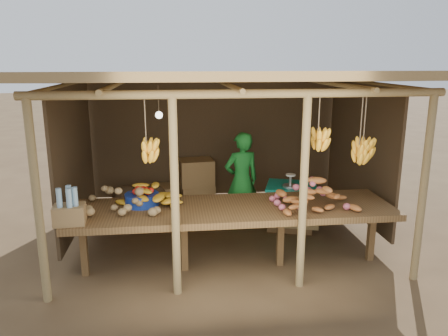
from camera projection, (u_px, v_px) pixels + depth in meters
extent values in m
plane|color=brown|center=(224.00, 237.00, 6.41)|extent=(60.00, 60.00, 0.00)
cylinder|color=#967C4D|center=(38.00, 204.00, 4.46)|extent=(0.09, 0.09, 2.20)
cylinder|color=#967C4D|center=(423.00, 190.00, 4.94)|extent=(0.09, 0.09, 2.20)
cylinder|color=#967C4D|center=(90.00, 147.00, 7.36)|extent=(0.09, 0.09, 2.20)
cylinder|color=#967C4D|center=(330.00, 142.00, 7.83)|extent=(0.09, 0.09, 2.20)
cylinder|color=#967C4D|center=(175.00, 199.00, 4.62)|extent=(0.09, 0.09, 2.20)
cylinder|color=#967C4D|center=(303.00, 195.00, 4.78)|extent=(0.09, 0.09, 2.20)
cylinder|color=#967C4D|center=(241.00, 94.00, 4.44)|extent=(4.40, 0.09, 0.09)
cylinder|color=#967C4D|center=(214.00, 80.00, 7.33)|extent=(4.40, 0.09, 0.09)
cube|color=#9F7B4A|center=(224.00, 79.00, 5.86)|extent=(4.70, 3.50, 0.28)
cube|color=#473421|center=(214.00, 138.00, 7.55)|extent=(4.20, 0.04, 1.98)
cube|color=#473421|center=(74.00, 158.00, 6.08)|extent=(0.04, 2.40, 1.98)
cube|color=#473421|center=(360.00, 151.00, 6.55)|extent=(0.04, 2.40, 1.98)
cube|color=brown|center=(233.00, 210.00, 5.31)|extent=(3.90, 1.05, 0.08)
cube|color=brown|center=(84.00, 247.00, 5.21)|extent=(0.08, 0.08, 0.72)
cube|color=brown|center=(184.00, 243.00, 5.34)|extent=(0.08, 0.08, 0.72)
cube|color=brown|center=(280.00, 238.00, 5.48)|extent=(0.08, 0.08, 0.72)
cube|color=brown|center=(371.00, 234.00, 5.62)|extent=(0.08, 0.08, 0.72)
cylinder|color=navy|center=(142.00, 199.00, 5.35)|extent=(0.42, 0.42, 0.15)
cube|color=olive|center=(70.00, 214.00, 4.74)|extent=(0.35, 0.29, 0.21)
imported|color=#197127|center=(242.00, 181.00, 6.62)|extent=(0.61, 0.48, 1.50)
cube|color=brown|center=(291.00, 208.00, 6.73)|extent=(0.81, 0.75, 0.62)
cube|color=#0B8373|center=(292.00, 187.00, 6.65)|extent=(0.90, 0.84, 0.06)
cube|color=olive|center=(197.00, 197.00, 7.47)|extent=(0.61, 0.51, 0.44)
cube|color=olive|center=(196.00, 172.00, 7.37)|extent=(0.61, 0.51, 0.44)
cube|color=olive|center=(161.00, 199.00, 7.41)|extent=(0.61, 0.51, 0.44)
ellipsoid|color=#473421|center=(126.00, 202.00, 7.10)|extent=(0.49, 0.49, 0.67)
ellipsoid|color=#473421|center=(154.00, 201.00, 7.15)|extent=(0.49, 0.49, 0.67)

